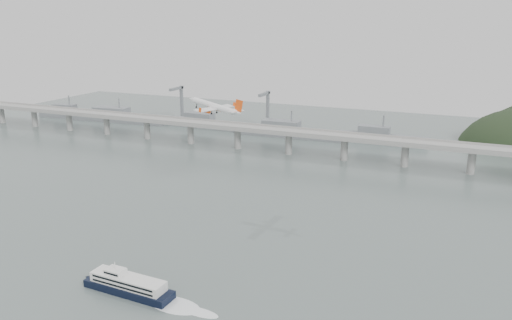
% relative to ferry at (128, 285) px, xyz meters
% --- Properties ---
extents(ground, '(900.00, 900.00, 0.00)m').
position_rel_ferry_xyz_m(ground, '(17.62, 47.79, -3.63)').
color(ground, '#556360').
rests_on(ground, ground).
extents(bridge, '(800.00, 22.00, 23.90)m').
position_rel_ferry_xyz_m(bridge, '(16.47, 247.79, 14.02)').
color(bridge, gray).
rests_on(bridge, ground).
extents(distant_fleet, '(453.00, 60.90, 40.00)m').
position_rel_ferry_xyz_m(distant_fleet, '(-137.74, 312.87, 2.59)').
color(distant_fleet, slate).
rests_on(distant_fleet, ground).
extents(ferry, '(70.96, 13.82, 13.38)m').
position_rel_ferry_xyz_m(ferry, '(0.00, 0.00, 0.00)').
color(ferry, black).
rests_on(ferry, ground).
extents(airliner, '(41.42, 37.75, 10.99)m').
position_rel_ferry_xyz_m(airliner, '(-16.21, 116.54, 59.83)').
color(airliner, white).
rests_on(airliner, ground).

